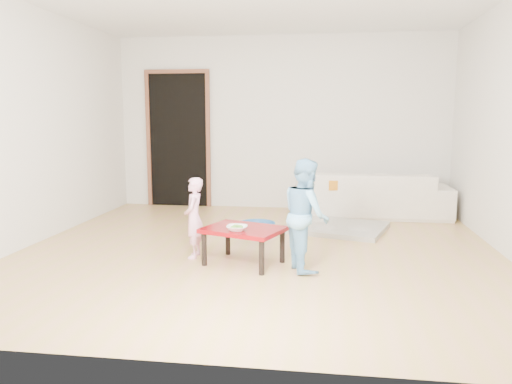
% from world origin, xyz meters
% --- Properties ---
extents(floor, '(5.00, 5.00, 0.01)m').
position_xyz_m(floor, '(0.00, 0.00, 0.00)').
color(floor, tan).
rests_on(floor, ground).
extents(back_wall, '(5.00, 0.02, 2.60)m').
position_xyz_m(back_wall, '(0.00, 2.50, 1.30)').
color(back_wall, silver).
rests_on(back_wall, floor).
extents(left_wall, '(0.02, 5.00, 2.60)m').
position_xyz_m(left_wall, '(-2.50, 0.00, 1.30)').
color(left_wall, silver).
rests_on(left_wall, floor).
extents(doorway, '(1.02, 0.08, 2.11)m').
position_xyz_m(doorway, '(-1.60, 2.48, 1.02)').
color(doorway, brown).
rests_on(doorway, back_wall).
extents(sofa, '(2.16, 0.85, 0.63)m').
position_xyz_m(sofa, '(1.33, 2.05, 0.31)').
color(sofa, beige).
rests_on(sofa, floor).
extents(cushion, '(0.60, 0.56, 0.13)m').
position_xyz_m(cushion, '(0.93, 1.88, 0.48)').
color(cushion, orange).
rests_on(cushion, sofa).
extents(red_table, '(0.85, 0.74, 0.36)m').
position_xyz_m(red_table, '(-0.07, -0.53, 0.18)').
color(red_table, maroon).
rests_on(red_table, floor).
extents(bowl, '(0.19, 0.19, 0.05)m').
position_xyz_m(bowl, '(-0.11, -0.67, 0.38)').
color(bowl, white).
rests_on(bowl, red_table).
extents(broccoli, '(0.12, 0.12, 0.06)m').
position_xyz_m(broccoli, '(-0.11, -0.67, 0.38)').
color(broccoli, '#2D5919').
rests_on(broccoli, red_table).
extents(child_pink, '(0.22, 0.31, 0.81)m').
position_xyz_m(child_pink, '(-0.60, -0.37, 0.40)').
color(child_pink, pink).
rests_on(child_pink, floor).
extents(child_blue, '(0.53, 0.60, 1.03)m').
position_xyz_m(child_blue, '(0.52, -0.61, 0.51)').
color(child_blue, '#68B9F2').
rests_on(child_blue, floor).
extents(basin, '(0.45, 0.45, 0.14)m').
position_xyz_m(basin, '(-0.12, 0.70, 0.07)').
color(basin, '#29619C').
rests_on(basin, floor).
extents(blanket, '(1.40, 1.27, 0.06)m').
position_xyz_m(blanket, '(0.83, 1.08, 0.03)').
color(blanket, '#B1A99D').
rests_on(blanket, floor).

